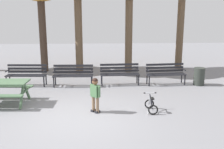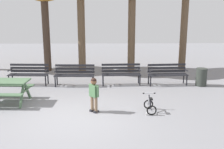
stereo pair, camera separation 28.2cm
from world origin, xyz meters
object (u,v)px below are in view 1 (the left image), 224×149
at_px(picnic_table, 0,87).
at_px(child_standing, 95,92).
at_px(park_bench_far_right, 166,72).
at_px(park_bench_right, 120,72).
at_px(trash_bin, 199,76).
at_px(park_bench_far_left, 27,73).
at_px(kids_bicycle, 151,105).
at_px(park_bench_left, 73,73).

height_order(picnic_table, child_standing, child_standing).
distance_m(picnic_table, park_bench_far_right, 6.34).
height_order(park_bench_right, trash_bin, park_bench_right).
bearing_deg(park_bench_far_left, child_standing, -48.19).
relative_size(park_bench_far_left, kids_bicycle, 2.86).
xyz_separation_m(picnic_table, kids_bicycle, (4.77, -0.93, -0.39)).
distance_m(picnic_table, trash_bin, 7.57).
height_order(kids_bicycle, trash_bin, trash_bin).
bearing_deg(park_bench_right, park_bench_left, -175.99).
bearing_deg(child_standing, park_bench_far_left, 131.81).
distance_m(park_bench_right, trash_bin, 3.26).
bearing_deg(kids_bicycle, child_standing, 178.49).
bearing_deg(park_bench_left, picnic_table, -136.02).
height_order(park_bench_far_right, trash_bin, park_bench_far_right).
bearing_deg(park_bench_far_left, picnic_table, -96.89).
relative_size(park_bench_right, park_bench_far_right, 0.99).
distance_m(park_bench_far_right, trash_bin, 1.37).
bearing_deg(child_standing, picnic_table, 164.06).
height_order(park_bench_right, park_bench_far_right, same).
height_order(park_bench_right, child_standing, child_standing).
bearing_deg(picnic_table, park_bench_far_right, 19.91).
xyz_separation_m(park_bench_far_left, child_standing, (2.82, -3.15, 0.11)).
distance_m(park_bench_right, park_bench_far_right, 1.90).
bearing_deg(kids_bicycle, trash_bin, 48.60).
xyz_separation_m(child_standing, kids_bicycle, (1.68, -0.04, -0.42)).
relative_size(park_bench_far_right, child_standing, 1.54).
bearing_deg(picnic_table, child_standing, -15.94).
relative_size(picnic_table, park_bench_left, 1.16).
xyz_separation_m(park_bench_left, child_standing, (0.92, -2.98, 0.11)).
height_order(picnic_table, kids_bicycle, picnic_table).
bearing_deg(trash_bin, park_bench_far_right, 171.26).
distance_m(park_bench_far_left, kids_bicycle, 5.52).
relative_size(park_bench_right, child_standing, 1.53).
relative_size(picnic_table, park_bench_right, 1.15).
bearing_deg(park_bench_left, park_bench_far_right, 0.96).
relative_size(park_bench_far_left, park_bench_right, 1.00).
bearing_deg(park_bench_right, child_standing, -107.41).
height_order(park_bench_far_left, kids_bicycle, park_bench_far_left).
relative_size(picnic_table, park_bench_far_right, 1.15).
relative_size(park_bench_left, kids_bicycle, 2.84).
bearing_deg(child_standing, kids_bicycle, -1.51).
height_order(picnic_table, park_bench_right, park_bench_right).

